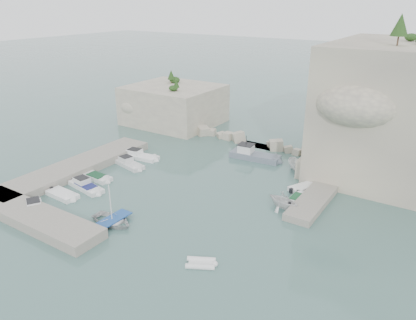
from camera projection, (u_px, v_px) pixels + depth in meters
The scene contains 22 objects.
ground at pixel (180, 199), 47.69m from camera, with size 400.00×400.00×0.00m, color #4A6F6A.
cliff_terrace at pixel (337, 164), 54.66m from camera, with size 8.00×10.00×2.50m, color beige.
outcrop_west at pixel (174, 105), 75.99m from camera, with size 16.00×14.00×7.00m, color beige.
quay_west at pixel (76, 167), 55.32m from camera, with size 5.00×24.00×1.10m, color #9E9689.
quay_south at pixel (34, 217), 42.82m from camera, with size 18.00×4.00×1.10m, color #9E9689.
ledge_east at pixel (321, 193), 48.49m from camera, with size 3.00×16.00×0.80m, color #9E9689.
breakwater at pixel (257, 141), 65.07m from camera, with size 28.00×3.00×1.40m, color beige.
motorboat_a at pixel (140, 158), 60.04m from camera, with size 6.47×1.93×1.40m, color white, non-canonical shape.
motorboat_b at pixel (130, 166), 57.14m from camera, with size 5.62×1.84×1.40m, color silver, non-canonical shape.
motorboat_c at pixel (97, 179), 53.11m from camera, with size 4.87×1.77×0.70m, color silver, non-canonical shape.
motorboat_d at pixel (86, 189), 50.34m from camera, with size 6.08×1.81×1.40m, color white, non-canonical shape.
motorboat_e at pixel (63, 197), 48.36m from camera, with size 4.63×1.89×0.70m, color white, non-canonical shape.
motorboat_f at pixel (36, 214), 44.52m from camera, with size 6.05×1.80×1.40m, color silver, non-canonical shape.
rowboat at pixel (112, 224), 42.56m from camera, with size 3.50×4.90×1.02m, color silver.
inflatable_dinghy at pixel (201, 265), 35.98m from camera, with size 2.82×1.37×0.44m, color white, non-canonical shape.
tender_east_a at pixel (283, 207), 45.95m from camera, with size 3.29×3.82×2.01m, color white.
tender_east_b at pixel (297, 201), 47.36m from camera, with size 4.04×1.38×0.70m, color white, non-canonical shape.
tender_east_c at pixel (306, 189), 50.36m from camera, with size 5.07×1.64×0.70m, color white, non-canonical shape.
tender_east_d at pixel (301, 174), 54.76m from camera, with size 1.90×5.05×1.95m, color white.
work_boat at pixel (255, 159), 59.71m from camera, with size 8.08×2.39×2.20m, color slate, non-canonical shape.
rowboat_mast at pixel (110, 202), 41.60m from camera, with size 0.10×0.10×4.20m, color white.
vegetation at pixel (406, 33), 51.02m from camera, with size 53.48×13.88×13.40m.
Camera 1 is at (25.97, -33.90, 21.98)m, focal length 35.00 mm.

